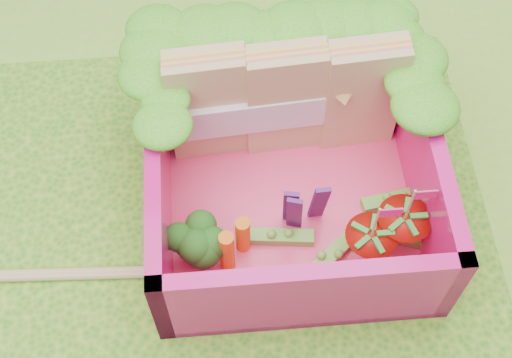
{
  "coord_description": "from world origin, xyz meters",
  "views": [
    {
      "loc": [
        0.03,
        -1.44,
        3.12
      ],
      "look_at": [
        0.17,
        0.28,
        0.28
      ],
      "focal_mm": 50.0,
      "sensor_mm": 36.0,
      "label": 1
    }
  ],
  "objects": [
    {
      "name": "purple_wedges",
      "position": [
        0.36,
        0.11,
        0.27
      ],
      "size": [
        0.2,
        0.08,
        0.38
      ],
      "color": "#501A5D",
      "rests_on": "bento_floor"
    },
    {
      "name": "bento_box",
      "position": [
        0.34,
        0.28,
        0.31
      ],
      "size": [
        1.3,
        1.3,
        0.55
      ],
      "color": "#E11277",
      "rests_on": "placemat"
    },
    {
      "name": "strawberry_left",
      "position": [
        0.65,
        -0.07,
        0.21
      ],
      "size": [
        0.24,
        0.24,
        0.48
      ],
      "color": "#B81D0B",
      "rests_on": "bento_floor"
    },
    {
      "name": "ground",
      "position": [
        0.0,
        0.0,
        0.0
      ],
      "size": [
        14.0,
        14.0,
        0.0
      ],
      "primitive_type": "plane",
      "color": "#82C437",
      "rests_on": "ground"
    },
    {
      "name": "strawberry_right",
      "position": [
        0.81,
        -0.01,
        0.21
      ],
      "size": [
        0.25,
        0.25,
        0.49
      ],
      "color": "#B81D0B",
      "rests_on": "bento_floor"
    },
    {
      "name": "placemat",
      "position": [
        0.0,
        0.0,
        0.01
      ],
      "size": [
        2.6,
        2.6,
        0.03
      ],
      "primitive_type": "cube",
      "color": "#418D1F",
      "rests_on": "ground"
    },
    {
      "name": "bento_floor",
      "position": [
        0.34,
        0.28,
        0.06
      ],
      "size": [
        1.3,
        1.3,
        0.05
      ],
      "primitive_type": "cube",
      "color": "#FF4175",
      "rests_on": "placemat"
    },
    {
      "name": "carrot_sticks",
      "position": [
        0.05,
        -0.02,
        0.21
      ],
      "size": [
        0.15,
        0.16,
        0.29
      ],
      "color": "orange",
      "rests_on": "bento_floor"
    },
    {
      "name": "chopsticks",
      "position": [
        -0.91,
        -0.02,
        0.05
      ],
      "size": [
        2.07,
        0.16,
        0.04
      ],
      "color": "tan",
      "rests_on": "placemat"
    },
    {
      "name": "broccoli",
      "position": [
        -0.12,
        -0.01,
        0.25
      ],
      "size": [
        0.33,
        0.33,
        0.24
      ],
      "color": "#71AE54",
      "rests_on": "bento_floor"
    },
    {
      "name": "lettuce_ruffle",
      "position": [
        0.34,
        0.76,
        0.64
      ],
      "size": [
        1.43,
        0.83,
        0.11
      ],
      "color": "#30981B",
      "rests_on": "bento_box"
    },
    {
      "name": "sandwich_stack",
      "position": [
        0.34,
        0.64,
        0.4
      ],
      "size": [
        1.2,
        0.25,
        0.66
      ],
      "color": "tan",
      "rests_on": "bento_floor"
    },
    {
      "name": "snap_peas",
      "position": [
        0.6,
        0.05,
        0.11
      ],
      "size": [
        0.9,
        0.47,
        0.05
      ],
      "color": "#6AB839",
      "rests_on": "bento_floor"
    }
  ]
}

